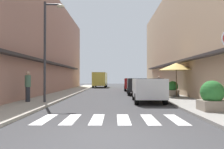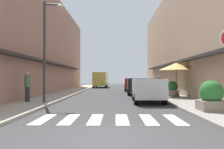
{
  "view_description": "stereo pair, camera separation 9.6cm",
  "coord_description": "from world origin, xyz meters",
  "px_view_note": "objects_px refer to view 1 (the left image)",
  "views": [
    {
      "loc": [
        0.14,
        -5.77,
        1.51
      ],
      "look_at": [
        -0.04,
        13.87,
        1.79
      ],
      "focal_mm": 37.01,
      "sensor_mm": 36.0,
      "label": 1
    },
    {
      "loc": [
        0.23,
        -5.77,
        1.51
      ],
      "look_at": [
        -0.04,
        13.87,
        1.79
      ],
      "focal_mm": 37.01,
      "sensor_mm": 36.0,
      "label": 2
    }
  ],
  "objects_px": {
    "parked_car_near": "(148,87)",
    "planter_midblock": "(173,89)",
    "pedestrian_walking_far": "(159,84)",
    "parked_car_mid": "(137,84)",
    "parked_car_far": "(132,83)",
    "planter_corner": "(212,96)",
    "pedestrian_walking_near": "(28,86)",
    "street_lamp": "(48,41)",
    "cafe_umbrella": "(176,67)",
    "delivery_van": "(100,78)"
  },
  "relations": [
    {
      "from": "cafe_umbrella",
      "to": "planter_midblock",
      "type": "bearing_deg",
      "value": 106.51
    },
    {
      "from": "parked_car_mid",
      "to": "cafe_umbrella",
      "type": "height_order",
      "value": "cafe_umbrella"
    },
    {
      "from": "cafe_umbrella",
      "to": "pedestrian_walking_near",
      "type": "height_order",
      "value": "cafe_umbrella"
    },
    {
      "from": "parked_car_near",
      "to": "street_lamp",
      "type": "height_order",
      "value": "street_lamp"
    },
    {
      "from": "parked_car_near",
      "to": "planter_corner",
      "type": "bearing_deg",
      "value": -64.56
    },
    {
      "from": "delivery_van",
      "to": "pedestrian_walking_near",
      "type": "distance_m",
      "value": 23.15
    },
    {
      "from": "parked_car_far",
      "to": "pedestrian_walking_near",
      "type": "distance_m",
      "value": 15.49
    },
    {
      "from": "cafe_umbrella",
      "to": "parked_car_near",
      "type": "bearing_deg",
      "value": -130.61
    },
    {
      "from": "parked_car_near",
      "to": "planter_midblock",
      "type": "xyz_separation_m",
      "value": [
        2.4,
        3.47,
        -0.24
      ]
    },
    {
      "from": "pedestrian_walking_near",
      "to": "parked_car_mid",
      "type": "bearing_deg",
      "value": 144.16
    },
    {
      "from": "parked_car_near",
      "to": "planter_midblock",
      "type": "relative_size",
      "value": 3.65
    },
    {
      "from": "cafe_umbrella",
      "to": "pedestrian_walking_near",
      "type": "relative_size",
      "value": 1.48
    },
    {
      "from": "parked_car_near",
      "to": "parked_car_mid",
      "type": "bearing_deg",
      "value": 90.0
    },
    {
      "from": "parked_car_far",
      "to": "street_lamp",
      "type": "distance_m",
      "value": 15.37
    },
    {
      "from": "parked_car_mid",
      "to": "pedestrian_walking_far",
      "type": "relative_size",
      "value": 2.84
    },
    {
      "from": "parked_car_near",
      "to": "parked_car_far",
      "type": "relative_size",
      "value": 0.95
    },
    {
      "from": "pedestrian_walking_far",
      "to": "parked_car_mid",
      "type": "bearing_deg",
      "value": 109.59
    },
    {
      "from": "parked_car_far",
      "to": "delivery_van",
      "type": "bearing_deg",
      "value": 115.07
    },
    {
      "from": "pedestrian_walking_near",
      "to": "parked_car_near",
      "type": "bearing_deg",
      "value": 104.26
    },
    {
      "from": "pedestrian_walking_far",
      "to": "planter_midblock",
      "type": "bearing_deg",
      "value": -152.53
    },
    {
      "from": "delivery_van",
      "to": "planter_corner",
      "type": "bearing_deg",
      "value": -76.42
    },
    {
      "from": "pedestrian_walking_near",
      "to": "pedestrian_walking_far",
      "type": "height_order",
      "value": "pedestrian_walking_near"
    },
    {
      "from": "parked_car_far",
      "to": "planter_corner",
      "type": "bearing_deg",
      "value": -83.12
    },
    {
      "from": "delivery_van",
      "to": "parked_car_far",
      "type": "bearing_deg",
      "value": -64.93
    },
    {
      "from": "cafe_umbrella",
      "to": "pedestrian_walking_near",
      "type": "distance_m",
      "value": 10.49
    },
    {
      "from": "street_lamp",
      "to": "pedestrian_walking_far",
      "type": "xyz_separation_m",
      "value": [
        7.88,
        7.73,
        -2.7
      ]
    },
    {
      "from": "street_lamp",
      "to": "pedestrian_walking_near",
      "type": "xyz_separation_m",
      "value": [
        -1.22,
        0.18,
        -2.56
      ]
    },
    {
      "from": "parked_car_mid",
      "to": "parked_car_far",
      "type": "height_order",
      "value": "same"
    },
    {
      "from": "parked_car_mid",
      "to": "planter_midblock",
      "type": "relative_size",
      "value": 3.82
    },
    {
      "from": "delivery_van",
      "to": "parked_car_near",
      "type": "bearing_deg",
      "value": -78.96
    },
    {
      "from": "cafe_umbrella",
      "to": "pedestrian_walking_far",
      "type": "bearing_deg",
      "value": 98.88
    },
    {
      "from": "delivery_van",
      "to": "cafe_umbrella",
      "type": "relative_size",
      "value": 2.07
    },
    {
      "from": "parked_car_near",
      "to": "planter_corner",
      "type": "height_order",
      "value": "parked_car_near"
    },
    {
      "from": "delivery_van",
      "to": "pedestrian_walking_near",
      "type": "xyz_separation_m",
      "value": [
        -2.82,
        -22.97,
        -0.34
      ]
    },
    {
      "from": "planter_corner",
      "to": "cafe_umbrella",
      "type": "bearing_deg",
      "value": 86.41
    },
    {
      "from": "parked_car_mid",
      "to": "pedestrian_walking_near",
      "type": "height_order",
      "value": "pedestrian_walking_near"
    },
    {
      "from": "parked_car_mid",
      "to": "planter_corner",
      "type": "distance_m",
      "value": 11.3
    },
    {
      "from": "parked_car_mid",
      "to": "planter_corner",
      "type": "xyz_separation_m",
      "value": [
        2.09,
        -11.1,
        -0.2
      ]
    },
    {
      "from": "parked_car_near",
      "to": "cafe_umbrella",
      "type": "xyz_separation_m",
      "value": [
        2.55,
        2.97,
        1.42
      ]
    },
    {
      "from": "parked_car_mid",
      "to": "planter_midblock",
      "type": "xyz_separation_m",
      "value": [
        2.4,
        -3.25,
        -0.24
      ]
    },
    {
      "from": "street_lamp",
      "to": "pedestrian_walking_near",
      "type": "relative_size",
      "value": 3.26
    },
    {
      "from": "cafe_umbrella",
      "to": "planter_corner",
      "type": "distance_m",
      "value": 7.55
    },
    {
      "from": "parked_car_near",
      "to": "delivery_van",
      "type": "distance_m",
      "value": 22.55
    },
    {
      "from": "street_lamp",
      "to": "planter_corner",
      "type": "relative_size",
      "value": 4.53
    },
    {
      "from": "pedestrian_walking_near",
      "to": "pedestrian_walking_far",
      "type": "distance_m",
      "value": 11.82
    },
    {
      "from": "planter_midblock",
      "to": "parked_car_near",
      "type": "bearing_deg",
      "value": -124.7
    },
    {
      "from": "planter_midblock",
      "to": "street_lamp",
      "type": "bearing_deg",
      "value": -151.65
    },
    {
      "from": "parked_car_near",
      "to": "pedestrian_walking_far",
      "type": "xyz_separation_m",
      "value": [
        1.96,
        6.71,
        -0.0
      ]
    },
    {
      "from": "parked_car_mid",
      "to": "pedestrian_walking_far",
      "type": "xyz_separation_m",
      "value": [
        1.96,
        -0.01,
        -0.0
      ]
    },
    {
      "from": "delivery_van",
      "to": "pedestrian_walking_far",
      "type": "height_order",
      "value": "delivery_van"
    }
  ]
}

